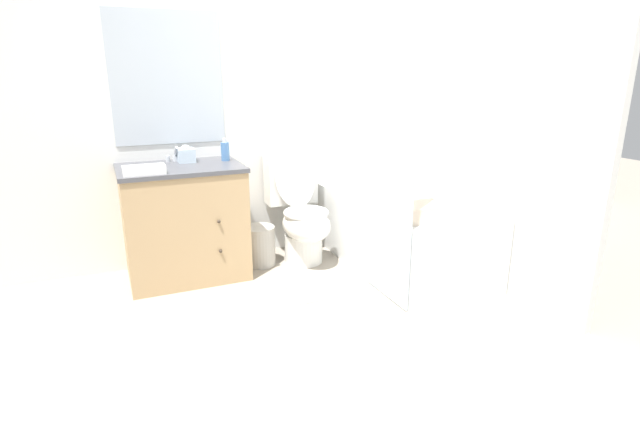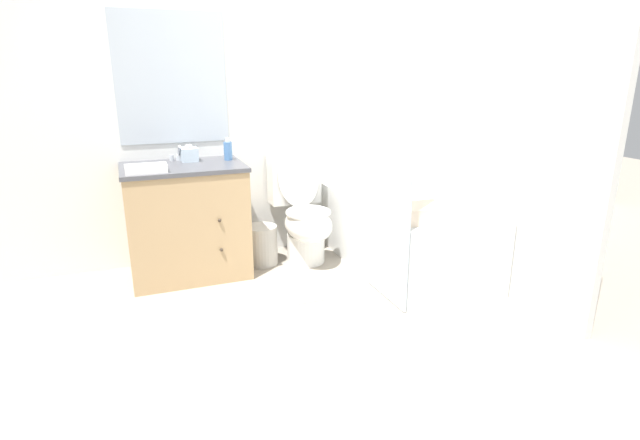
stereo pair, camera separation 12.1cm
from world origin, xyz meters
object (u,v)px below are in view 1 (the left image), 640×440
at_px(sink_faucet, 176,157).
at_px(bathtub, 402,232).
at_px(bath_towel_folded, 422,212).
at_px(tissue_box, 186,155).
at_px(bath_mat, 329,287).
at_px(hand_towel_folded, 144,170).
at_px(wastebasket, 259,246).
at_px(toilet, 301,214).
at_px(soap_dispenser, 225,151).
at_px(vanity_cabinet, 184,221).

xyz_separation_m(sink_faucet, bathtub, (1.56, -0.64, -0.59)).
bearing_deg(bath_towel_folded, tissue_box, 140.18).
bearing_deg(bath_mat, bath_towel_folded, -31.50).
bearing_deg(bathtub, sink_faucet, 157.63).
bearing_deg(hand_towel_folded, bathtub, -8.12).
relative_size(sink_faucet, hand_towel_folded, 0.54).
bearing_deg(wastebasket, hand_towel_folded, -166.28).
xyz_separation_m(toilet, hand_towel_folded, (-1.14, -0.16, 0.47)).
height_order(toilet, soap_dispenser, soap_dispenser).
distance_m(bath_towel_folded, bath_mat, 0.84).
bearing_deg(tissue_box, sink_faucet, 144.93).
height_order(sink_faucet, wastebasket, sink_faucet).
distance_m(bathtub, hand_towel_folded, 1.93).
bearing_deg(soap_dispenser, sink_faucet, 162.45).
distance_m(soap_dispenser, bath_mat, 1.26).
bearing_deg(toilet, vanity_cabinet, 177.34).
height_order(sink_faucet, soap_dispenser, soap_dispenser).
height_order(bathtub, hand_towel_folded, hand_towel_folded).
xyz_separation_m(toilet, soap_dispenser, (-0.55, 0.12, 0.52)).
distance_m(vanity_cabinet, wastebasket, 0.61).
bearing_deg(sink_faucet, bath_mat, -43.74).
distance_m(toilet, tissue_box, 0.98).
height_order(wastebasket, tissue_box, tissue_box).
bearing_deg(vanity_cabinet, tissue_box, 63.44).
bearing_deg(bathtub, wastebasket, 155.76).
bearing_deg(sink_faucet, soap_dispenser, -17.55).
height_order(sink_faucet, tissue_box, same).
xyz_separation_m(tissue_box, soap_dispenser, (0.28, -0.06, 0.02)).
bearing_deg(tissue_box, bath_towel_folded, -39.82).
xyz_separation_m(toilet, bath_towel_folded, (0.49, -0.92, 0.21)).
relative_size(toilet, bathtub, 0.58).
relative_size(bathtub, bath_towel_folded, 4.93).
height_order(wastebasket, bath_mat, wastebasket).
bearing_deg(wastebasket, vanity_cabinet, 179.43).
height_order(bathtub, wastebasket, bathtub).
height_order(wastebasket, hand_towel_folded, hand_towel_folded).
bearing_deg(bath_mat, soap_dispenser, 125.91).
height_order(vanity_cabinet, sink_faucet, sink_faucet).
relative_size(vanity_cabinet, bathtub, 0.57).
distance_m(sink_faucet, bathtub, 1.79).
xyz_separation_m(hand_towel_folded, bath_towel_folded, (1.64, -0.76, -0.27)).
distance_m(sink_faucet, wastebasket, 0.92).
relative_size(wastebasket, tissue_box, 2.21).
relative_size(vanity_cabinet, wastebasket, 2.74).
distance_m(bathtub, soap_dispenser, 1.47).
relative_size(bathtub, tissue_box, 10.69).
distance_m(bathtub, bath_mat, 0.77).
relative_size(vanity_cabinet, tissue_box, 6.05).
height_order(vanity_cabinet, hand_towel_folded, hand_towel_folded).
distance_m(vanity_cabinet, toilet, 0.89).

